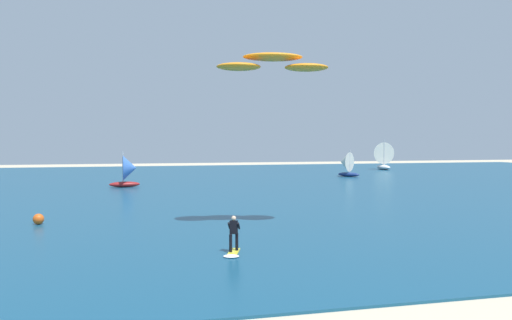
% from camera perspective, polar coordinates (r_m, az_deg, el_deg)
% --- Properties ---
extents(ocean, '(160.00, 90.00, 0.10)m').
position_cam_1_polar(ocean, '(59.68, -7.41, -2.78)').
color(ocean, navy).
rests_on(ocean, ground).
extents(kitesurfer, '(1.15, 2.03, 1.67)m').
position_cam_1_polar(kitesurfer, '(23.10, -2.58, -8.99)').
color(kitesurfer, yellow).
rests_on(kitesurfer, ocean).
extents(kite, '(6.86, 3.15, 1.00)m').
position_cam_1_polar(kite, '(30.24, 1.90, 10.87)').
color(kite, orange).
extents(sailboat_mid_left, '(3.34, 3.49, 3.89)m').
position_cam_1_polar(sailboat_mid_left, '(73.17, 10.08, -0.45)').
color(sailboat_mid_left, navy).
rests_on(sailboat_mid_left, ocean).
extents(sailboat_far_right, '(3.33, 2.82, 3.91)m').
position_cam_1_polar(sailboat_far_right, '(57.29, -14.15, -1.19)').
color(sailboat_far_right, maroon).
rests_on(sailboat_far_right, ocean).
extents(sailboat_heeled_over, '(3.96, 4.65, 5.41)m').
position_cam_1_polar(sailboat_heeled_over, '(92.84, 14.02, 0.50)').
color(sailboat_heeled_over, silver).
rests_on(sailboat_heeled_over, ocean).
extents(marker_buoy, '(0.66, 0.66, 0.66)m').
position_cam_1_polar(marker_buoy, '(33.60, -23.32, -6.13)').
color(marker_buoy, '#E55919').
rests_on(marker_buoy, ocean).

